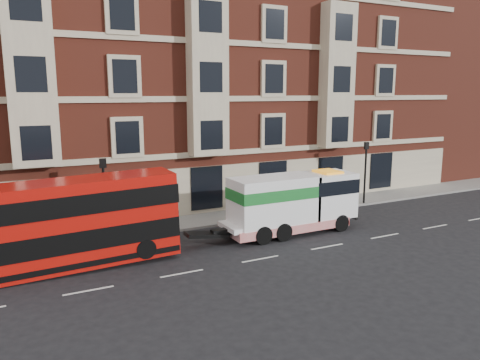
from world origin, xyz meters
name	(u,v)px	position (x,y,z in m)	size (l,w,h in m)	color
ground	(260,259)	(0.00, 0.00, 0.00)	(120.00, 120.00, 0.00)	black
sidewalk	(201,220)	(0.00, 7.50, 0.07)	(90.00, 3.00, 0.15)	slate
victorian_terrace	(165,62)	(0.50, 15.00, 10.07)	(45.00, 12.00, 20.40)	maroon
filler_east	(467,77)	(32.00, 14.00, 9.43)	(18.00, 10.00, 19.00)	maroon
lamp_post_west	(104,193)	(-6.00, 6.20, 2.68)	(0.35, 0.15, 4.35)	black
lamp_post_east	(365,168)	(12.00, 6.20, 2.68)	(0.35, 0.15, 4.35)	black
double_decker_bus	(64,223)	(-8.44, 2.91, 2.15)	(10.03, 2.30, 4.06)	red
tow_truck	(291,203)	(3.61, 2.91, 1.77)	(8.03, 2.37, 3.35)	white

